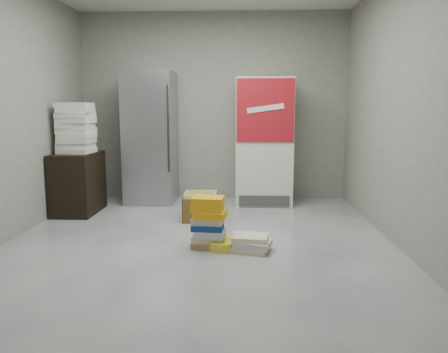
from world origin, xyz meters
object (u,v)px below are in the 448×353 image
at_px(phonebook_stack_main, 208,223).
at_px(wood_shelf, 78,183).
at_px(coke_cooler, 264,141).
at_px(cardboard_box, 201,209).
at_px(steel_fridge, 151,138).

bearing_deg(phonebook_stack_main, wood_shelf, 151.45).
xyz_separation_m(coke_cooler, cardboard_box, (-0.82, -1.04, -0.76)).
distance_m(steel_fridge, wood_shelf, 1.23).
distance_m(wood_shelf, phonebook_stack_main, 2.33).
relative_size(wood_shelf, phonebook_stack_main, 1.55).
height_order(coke_cooler, wood_shelf, coke_cooler).
bearing_deg(wood_shelf, steel_fridge, 41.31).
xyz_separation_m(wood_shelf, phonebook_stack_main, (1.84, -1.42, -0.14)).
relative_size(coke_cooler, cardboard_box, 4.17).
bearing_deg(steel_fridge, phonebook_stack_main, -64.75).
xyz_separation_m(wood_shelf, cardboard_box, (1.66, -0.31, -0.26)).
xyz_separation_m(coke_cooler, phonebook_stack_main, (-0.64, -2.14, -0.65)).
bearing_deg(steel_fridge, coke_cooler, -0.18).
height_order(coke_cooler, cardboard_box, coke_cooler).
distance_m(steel_fridge, coke_cooler, 1.65).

